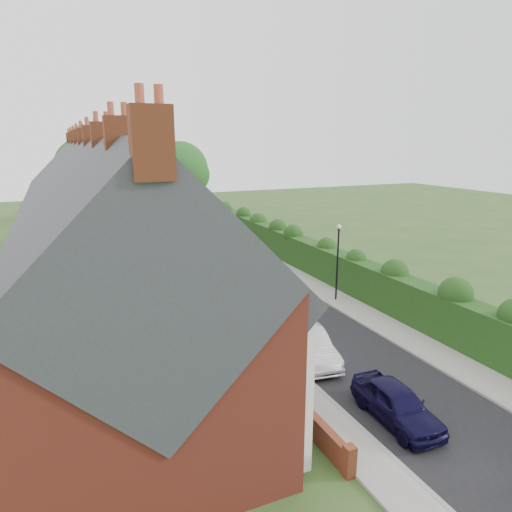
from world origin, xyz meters
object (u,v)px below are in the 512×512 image
Objects in this scene: lamppost at (338,253)px; car_red at (181,249)px; car_green at (219,267)px; car_black at (157,222)px; car_silver_a at (308,345)px; car_grey at (164,225)px; horse_cart at (231,260)px; horse at (240,272)px; car_navy at (396,403)px; car_silver_b at (253,301)px; car_white at (230,290)px; car_beige at (179,239)px.

lamppost reaches higher than car_red.
car_green is 0.90× the size of car_black.
car_silver_a is 1.02× the size of car_grey.
car_green is (-5.10, 8.89, -2.64)m from lamppost.
lamppost is 1.74× the size of horse_cart.
horse_cart reaches higher than horse.
lamppost reaches higher than car_black.
horse is at bearing -80.20° from car_red.
car_navy is 28.27m from car_red.
horse is at bearing 86.57° from car_silver_b.
car_silver_b is (-0.37, 12.72, -0.03)m from car_navy.
car_navy is at bearing -76.75° from car_silver_a.
car_silver_b is 15.54m from car_red.
car_grey is 22.27m from horse.
car_white is at bearing -97.79° from car_green.
horse_cart is at bearing -78.10° from car_black.
car_beige reaches higher than car_silver_b.
lamppost is 13.59m from car_navy.
car_grey reaches higher than car_green.
horse reaches higher than car_silver_b.
horse_cart is at bearing 90.99° from car_silver_a.
car_white is 1.72× the size of horse_cart.
car_silver_b is at bearing 66.37° from horse.
horse_cart is at bearing 89.74° from car_silver_b.
car_silver_a reaches higher than car_white.
car_red is (0.09, 13.03, -0.09)m from car_white.
car_beige reaches higher than horse.
car_white is at bearing -93.73° from car_red.
car_black is at bearing 83.25° from car_red.
lamppost is 20.71m from car_beige.
lamppost is 9.75m from horse_cart.
car_navy is at bearing -85.85° from car_beige.
horse_cart reaches higher than car_green.
car_silver_a is 13.40m from horse.
lamppost is at bearing -55.48° from car_green.
car_silver_b is 0.97× the size of car_white.
car_silver_b is (0.18, 7.03, -0.09)m from car_silver_a.
car_silver_a is at bearing -132.22° from lamppost.
horse is at bearing 121.55° from lamppost.
car_green is 10.92m from car_beige.
car_green is at bearing 94.64° from car_silver_a.
car_green reaches higher than car_red.
horse is (0.95, -2.14, 0.06)m from car_green.
car_green is (0.28, 21.11, -0.06)m from car_navy.
car_beige is at bearing 92.61° from car_navy.
car_green is at bearing -101.03° from car_grey.
horse is (-4.14, 6.75, -2.58)m from lamppost.
car_black is 2.52× the size of horse.
car_beige reaches higher than car_navy.
car_silver_b is 8.24m from horse_cart.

